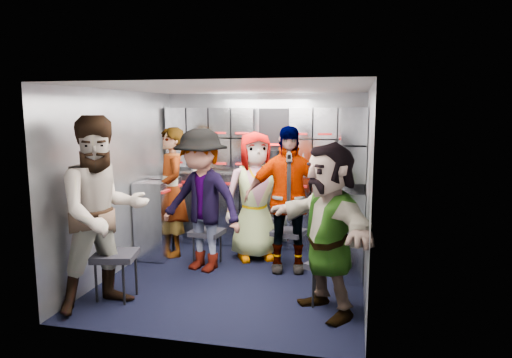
% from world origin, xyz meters
% --- Properties ---
extents(floor, '(3.00, 3.00, 0.00)m').
position_xyz_m(floor, '(0.00, 0.00, 0.00)').
color(floor, black).
rests_on(floor, ground).
extents(wall_back, '(2.80, 0.04, 2.10)m').
position_xyz_m(wall_back, '(0.00, 1.50, 1.05)').
color(wall_back, gray).
rests_on(wall_back, ground).
extents(wall_left, '(0.04, 3.00, 2.10)m').
position_xyz_m(wall_left, '(-1.40, 0.00, 1.05)').
color(wall_left, gray).
rests_on(wall_left, ground).
extents(wall_right, '(0.04, 3.00, 2.10)m').
position_xyz_m(wall_right, '(1.40, 0.00, 1.05)').
color(wall_right, gray).
rests_on(wall_right, ground).
extents(ceiling, '(2.80, 3.00, 0.02)m').
position_xyz_m(ceiling, '(0.00, 0.00, 2.10)').
color(ceiling, silver).
rests_on(ceiling, wall_back).
extents(cart_bank_back, '(2.68, 0.38, 0.99)m').
position_xyz_m(cart_bank_back, '(0.00, 1.29, 0.49)').
color(cart_bank_back, '#979BA6').
rests_on(cart_bank_back, ground).
extents(cart_bank_left, '(0.38, 0.76, 0.99)m').
position_xyz_m(cart_bank_left, '(-1.19, 0.56, 0.49)').
color(cart_bank_left, '#979BA6').
rests_on(cart_bank_left, ground).
extents(counter, '(2.68, 0.42, 0.03)m').
position_xyz_m(counter, '(0.00, 1.29, 1.01)').
color(counter, silver).
rests_on(counter, cart_bank_back).
extents(locker_bank_back, '(2.68, 0.28, 0.82)m').
position_xyz_m(locker_bank_back, '(0.00, 1.35, 1.49)').
color(locker_bank_back, '#979BA6').
rests_on(locker_bank_back, wall_back).
extents(locker_bank_right, '(0.28, 1.00, 0.82)m').
position_xyz_m(locker_bank_right, '(1.25, 0.70, 1.49)').
color(locker_bank_right, '#979BA6').
rests_on(locker_bank_right, wall_right).
extents(right_cabinet, '(0.28, 1.20, 1.00)m').
position_xyz_m(right_cabinet, '(1.25, 0.60, 0.50)').
color(right_cabinet, '#979BA6').
rests_on(right_cabinet, ground).
extents(coffee_niche, '(0.46, 0.16, 0.84)m').
position_xyz_m(coffee_niche, '(0.18, 1.41, 1.47)').
color(coffee_niche, black).
rests_on(coffee_niche, wall_back).
extents(red_latch_strip, '(2.60, 0.02, 0.03)m').
position_xyz_m(red_latch_strip, '(0.00, 1.09, 0.88)').
color(red_latch_strip, '#A21212').
rests_on(red_latch_strip, cart_bank_back).
extents(jump_seat_near_left, '(0.48, 0.46, 0.48)m').
position_xyz_m(jump_seat_near_left, '(-1.02, -0.84, 0.42)').
color(jump_seat_near_left, black).
rests_on(jump_seat_near_left, ground).
extents(jump_seat_mid_left, '(0.40, 0.39, 0.43)m').
position_xyz_m(jump_seat_mid_left, '(-0.46, 0.33, 0.38)').
color(jump_seat_mid_left, black).
rests_on(jump_seat_mid_left, ground).
extents(jump_seat_center, '(0.39, 0.37, 0.45)m').
position_xyz_m(jump_seat_center, '(0.05, 0.89, 0.40)').
color(jump_seat_center, black).
rests_on(jump_seat_center, ground).
extents(jump_seat_mid_right, '(0.44, 0.42, 0.43)m').
position_xyz_m(jump_seat_mid_right, '(0.51, 0.54, 0.38)').
color(jump_seat_mid_right, black).
rests_on(jump_seat_mid_right, ground).
extents(jump_seat_near_right, '(0.46, 0.45, 0.42)m').
position_xyz_m(jump_seat_near_right, '(1.05, -0.51, 0.37)').
color(jump_seat_near_right, black).
rests_on(jump_seat_near_right, ground).
extents(attendant_standing, '(0.67, 0.72, 1.65)m').
position_xyz_m(attendant_standing, '(-1.03, 0.62, 0.83)').
color(attendant_standing, black).
rests_on(attendant_standing, ground).
extents(attendant_arc_a, '(1.10, 1.13, 1.83)m').
position_xyz_m(attendant_arc_a, '(-1.02, -1.02, 0.91)').
color(attendant_arc_a, black).
rests_on(attendant_arc_a, ground).
extents(attendant_arc_b, '(1.21, 0.92, 1.66)m').
position_xyz_m(attendant_arc_b, '(-0.46, 0.15, 0.83)').
color(attendant_arc_b, black).
rests_on(attendant_arc_b, ground).
extents(attendant_arc_c, '(0.93, 0.79, 1.61)m').
position_xyz_m(attendant_arc_c, '(0.05, 0.71, 0.80)').
color(attendant_arc_c, black).
rests_on(attendant_arc_c, ground).
extents(attendant_arc_d, '(1.05, 0.57, 1.70)m').
position_xyz_m(attendant_arc_d, '(0.51, 0.36, 0.85)').
color(attendant_arc_d, black).
rests_on(attendant_arc_d, ground).
extents(attendant_arc_e, '(1.30, 1.45, 1.60)m').
position_xyz_m(attendant_arc_e, '(1.05, -0.69, 0.80)').
color(attendant_arc_e, black).
rests_on(attendant_arc_e, ground).
extents(bottle_left, '(0.07, 0.07, 0.25)m').
position_xyz_m(bottle_left, '(-0.95, 1.24, 1.15)').
color(bottle_left, white).
rests_on(bottle_left, counter).
extents(bottle_mid, '(0.07, 0.07, 0.22)m').
position_xyz_m(bottle_mid, '(-0.74, 1.24, 1.14)').
color(bottle_mid, white).
rests_on(bottle_mid, counter).
extents(bottle_right, '(0.06, 0.06, 0.27)m').
position_xyz_m(bottle_right, '(0.59, 1.24, 1.17)').
color(bottle_right, white).
rests_on(bottle_right, counter).
extents(cup_left, '(0.08, 0.08, 0.11)m').
position_xyz_m(cup_left, '(-0.92, 1.23, 1.08)').
color(cup_left, beige).
rests_on(cup_left, counter).
extents(cup_right, '(0.08, 0.08, 0.10)m').
position_xyz_m(cup_right, '(0.74, 1.23, 1.08)').
color(cup_right, beige).
rests_on(cup_right, counter).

